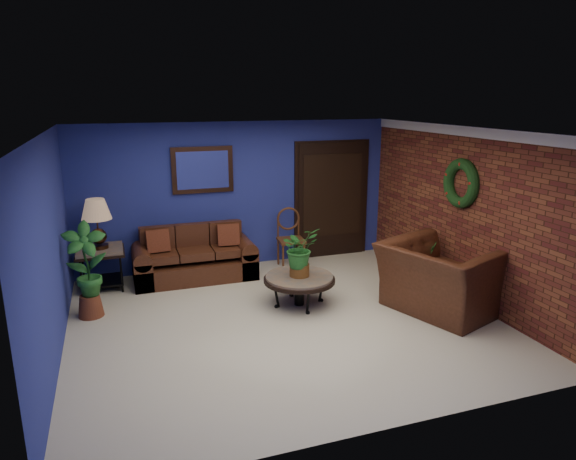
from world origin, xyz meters
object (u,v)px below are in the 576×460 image
object	(u,v)px
coffee_table	(299,280)
end_table	(101,257)
sofa	(194,261)
table_lamp	(97,218)
armchair	(441,278)
side_chair	(290,234)

from	to	relation	value
coffee_table	end_table	xyz separation A→B (m)	(-2.67, 1.61, 0.12)
sofa	table_lamp	distance (m)	1.66
armchair	end_table	bearing A→B (deg)	41.37
coffee_table	end_table	size ratio (longest dim) A/B	1.43
sofa	coffee_table	xyz separation A→B (m)	(1.24, -1.64, 0.09)
sofa	coffee_table	world-z (taller)	sofa
table_lamp	armchair	size ratio (longest dim) A/B	0.50
table_lamp	side_chair	distance (m)	3.17
coffee_table	end_table	world-z (taller)	end_table
sofa	end_table	size ratio (longest dim) A/B	2.73
table_lamp	side_chair	xyz separation A→B (m)	(3.12, 0.08, -0.55)
side_chair	sofa	bearing A→B (deg)	-173.19
sofa	end_table	world-z (taller)	sofa
end_table	side_chair	size ratio (longest dim) A/B	0.69
sofa	side_chair	xyz separation A→B (m)	(1.69, 0.05, 0.29)
coffee_table	table_lamp	xyz separation A→B (m)	(-2.67, 1.61, 0.75)
sofa	coffee_table	distance (m)	2.06
coffee_table	side_chair	size ratio (longest dim) A/B	0.99
table_lamp	armchair	bearing A→B (deg)	-28.78
coffee_table	end_table	distance (m)	3.13
sofa	armchair	bearing A→B (deg)	-39.28
end_table	table_lamp	xyz separation A→B (m)	(0.00, -0.00, 0.63)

